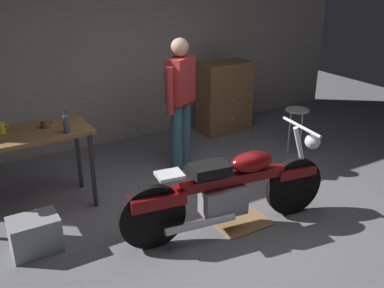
{
  "coord_description": "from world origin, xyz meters",
  "views": [
    {
      "loc": [
        -2.25,
        -3.07,
        2.47
      ],
      "look_at": [
        -0.02,
        0.7,
        0.65
      ],
      "focal_mm": 40.52,
      "sensor_mm": 36.0,
      "label": 1
    }
  ],
  "objects_px": {
    "shop_stool": "(296,119)",
    "wooden_dresser": "(224,97)",
    "storage_bin": "(35,235)",
    "motorcycle": "(230,189)",
    "person_standing": "(180,99)",
    "mug_yellow_tall": "(1,128)",
    "bottle": "(66,123)",
    "mug_brown_stoneware": "(45,124)"
  },
  "relations": [
    {
      "from": "shop_stool",
      "to": "wooden_dresser",
      "type": "xyz_separation_m",
      "value": [
        -0.34,
        1.25,
        0.05
      ]
    },
    {
      "from": "wooden_dresser",
      "to": "storage_bin",
      "type": "bearing_deg",
      "value": -152.2
    },
    {
      "from": "motorcycle",
      "to": "storage_bin",
      "type": "bearing_deg",
      "value": 168.53
    },
    {
      "from": "person_standing",
      "to": "shop_stool",
      "type": "height_order",
      "value": "person_standing"
    },
    {
      "from": "shop_stool",
      "to": "mug_yellow_tall",
      "type": "distance_m",
      "value": 3.74
    },
    {
      "from": "person_standing",
      "to": "storage_bin",
      "type": "height_order",
      "value": "person_standing"
    },
    {
      "from": "shop_stool",
      "to": "bottle",
      "type": "distance_m",
      "value": 3.16
    },
    {
      "from": "wooden_dresser",
      "to": "mug_yellow_tall",
      "type": "xyz_separation_m",
      "value": [
        -3.35,
        -0.9,
        0.41
      ]
    },
    {
      "from": "bottle",
      "to": "motorcycle",
      "type": "bearing_deg",
      "value": -43.1
    },
    {
      "from": "motorcycle",
      "to": "storage_bin",
      "type": "distance_m",
      "value": 1.87
    },
    {
      "from": "shop_stool",
      "to": "storage_bin",
      "type": "bearing_deg",
      "value": -172.35
    },
    {
      "from": "wooden_dresser",
      "to": "bottle",
      "type": "height_order",
      "value": "bottle"
    },
    {
      "from": "motorcycle",
      "to": "person_standing",
      "type": "height_order",
      "value": "person_standing"
    },
    {
      "from": "shop_stool",
      "to": "mug_brown_stoneware",
      "type": "xyz_separation_m",
      "value": [
        -3.27,
        0.29,
        0.44
      ]
    },
    {
      "from": "shop_stool",
      "to": "mug_yellow_tall",
      "type": "relative_size",
      "value": 5.13
    },
    {
      "from": "mug_yellow_tall",
      "to": "mug_brown_stoneware",
      "type": "bearing_deg",
      "value": -8.1
    },
    {
      "from": "bottle",
      "to": "mug_brown_stoneware",
      "type": "bearing_deg",
      "value": 121.55
    },
    {
      "from": "motorcycle",
      "to": "person_standing",
      "type": "bearing_deg",
      "value": 86.44
    },
    {
      "from": "storage_bin",
      "to": "bottle",
      "type": "distance_m",
      "value": 1.11
    },
    {
      "from": "storage_bin",
      "to": "mug_yellow_tall",
      "type": "relative_size",
      "value": 3.53
    },
    {
      "from": "motorcycle",
      "to": "mug_yellow_tall",
      "type": "relative_size",
      "value": 17.48
    },
    {
      "from": "motorcycle",
      "to": "mug_brown_stoneware",
      "type": "distance_m",
      "value": 2.01
    },
    {
      "from": "mug_yellow_tall",
      "to": "mug_brown_stoneware",
      "type": "xyz_separation_m",
      "value": [
        0.42,
        -0.06,
        -0.01
      ]
    },
    {
      "from": "storage_bin",
      "to": "motorcycle",
      "type": "bearing_deg",
      "value": -19.37
    },
    {
      "from": "motorcycle",
      "to": "person_standing",
      "type": "xyz_separation_m",
      "value": [
        0.31,
        1.53,
        0.48
      ]
    },
    {
      "from": "storage_bin",
      "to": "shop_stool",
      "type": "bearing_deg",
      "value": 7.65
    },
    {
      "from": "mug_brown_stoneware",
      "to": "bottle",
      "type": "distance_m",
      "value": 0.3
    },
    {
      "from": "shop_stool",
      "to": "bottle",
      "type": "xyz_separation_m",
      "value": [
        -3.12,
        0.04,
        0.5
      ]
    },
    {
      "from": "wooden_dresser",
      "to": "bottle",
      "type": "bearing_deg",
      "value": -156.36
    },
    {
      "from": "storage_bin",
      "to": "bottle",
      "type": "xyz_separation_m",
      "value": [
        0.53,
        0.53,
        0.83
      ]
    },
    {
      "from": "mug_brown_stoneware",
      "to": "shop_stool",
      "type": "bearing_deg",
      "value": -5.03
    },
    {
      "from": "shop_stool",
      "to": "mug_yellow_tall",
      "type": "bearing_deg",
      "value": 174.62
    },
    {
      "from": "person_standing",
      "to": "mug_yellow_tall",
      "type": "bearing_deg",
      "value": -27.6
    },
    {
      "from": "motorcycle",
      "to": "mug_brown_stoneware",
      "type": "xyz_separation_m",
      "value": [
        -1.37,
        1.39,
        0.49
      ]
    },
    {
      "from": "mug_yellow_tall",
      "to": "person_standing",
      "type": "bearing_deg",
      "value": 2.07
    },
    {
      "from": "storage_bin",
      "to": "bottle",
      "type": "relative_size",
      "value": 1.83
    },
    {
      "from": "mug_brown_stoneware",
      "to": "bottle",
      "type": "bearing_deg",
      "value": -58.45
    },
    {
      "from": "storage_bin",
      "to": "mug_yellow_tall",
      "type": "distance_m",
      "value": 1.15
    },
    {
      "from": "bottle",
      "to": "shop_stool",
      "type": "bearing_deg",
      "value": -0.67
    },
    {
      "from": "person_standing",
      "to": "bottle",
      "type": "height_order",
      "value": "person_standing"
    },
    {
      "from": "person_standing",
      "to": "mug_yellow_tall",
      "type": "relative_size",
      "value": 13.4
    },
    {
      "from": "motorcycle",
      "to": "shop_stool",
      "type": "distance_m",
      "value": 2.2
    }
  ]
}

